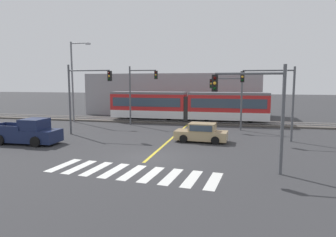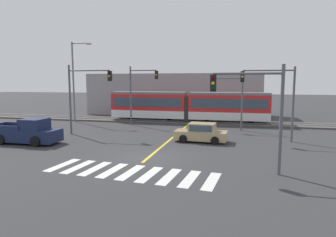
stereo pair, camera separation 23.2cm
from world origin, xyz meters
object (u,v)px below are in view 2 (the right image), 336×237
(light_rail_tram, at_px, (188,105))
(traffic_light_mid_right, at_px, (275,91))
(pickup_truck, at_px, (27,133))
(traffic_light_far_right, at_px, (231,94))
(sedan_crossing, at_px, (201,133))
(traffic_light_far_left, at_px, (139,87))
(street_lamp_west, at_px, (75,77))
(traffic_light_near_right, at_px, (256,102))
(traffic_light_mid_left, at_px, (84,89))

(light_rail_tram, distance_m, traffic_light_mid_right, 12.91)
(pickup_truck, xyz_separation_m, traffic_light_far_right, (15.30, 10.40, 2.81))
(sedan_crossing, distance_m, traffic_light_far_left, 11.48)
(traffic_light_mid_right, bearing_deg, street_lamp_west, 162.59)
(traffic_light_mid_right, relative_size, traffic_light_far_left, 0.93)
(traffic_light_near_right, bearing_deg, traffic_light_mid_right, 78.47)
(traffic_light_far_left, bearing_deg, traffic_light_mid_left, -113.33)
(traffic_light_mid_right, bearing_deg, light_rail_tram, 132.69)
(street_lamp_west, bearing_deg, traffic_light_far_left, -6.14)
(traffic_light_mid_left, xyz_separation_m, traffic_light_near_right, (14.58, -8.44, -0.39))
(pickup_truck, bearing_deg, traffic_light_far_left, 64.76)
(pickup_truck, bearing_deg, light_rail_tram, 55.30)
(sedan_crossing, height_order, traffic_light_mid_right, traffic_light_mid_right)
(sedan_crossing, relative_size, pickup_truck, 0.79)
(light_rail_tram, bearing_deg, traffic_light_mid_left, -127.40)
(traffic_light_far_right, relative_size, traffic_light_far_left, 0.85)
(traffic_light_far_right, xyz_separation_m, traffic_light_far_left, (-9.91, 1.05, 0.58))
(sedan_crossing, xyz_separation_m, traffic_light_far_right, (2.06, 6.55, 2.96))
(traffic_light_near_right, bearing_deg, sedan_crossing, 116.21)
(pickup_truck, bearing_deg, traffic_light_far_right, 34.19)
(light_rail_tram, distance_m, traffic_light_near_right, 19.95)
(sedan_crossing, distance_m, traffic_light_near_right, 9.11)
(traffic_light_far_left, distance_m, street_lamp_west, 8.49)
(pickup_truck, xyz_separation_m, traffic_light_far_left, (5.40, 11.45, 3.39))
(traffic_light_far_right, distance_m, traffic_light_mid_left, 14.12)
(traffic_light_mid_right, bearing_deg, traffic_light_near_right, -101.53)
(sedan_crossing, bearing_deg, traffic_light_far_right, 72.53)
(light_rail_tram, height_order, sedan_crossing, light_rail_tram)
(traffic_light_mid_left, relative_size, traffic_light_far_left, 0.98)
(traffic_light_far_left, bearing_deg, traffic_light_mid_right, -23.80)
(traffic_light_mid_right, bearing_deg, traffic_light_far_right, 126.40)
(light_rail_tram, height_order, traffic_light_far_left, traffic_light_far_left)
(traffic_light_mid_left, distance_m, traffic_light_mid_right, 16.51)
(traffic_light_mid_right, distance_m, traffic_light_far_left, 14.79)
(pickup_truck, distance_m, traffic_light_mid_right, 19.97)
(traffic_light_far_right, height_order, traffic_light_mid_right, traffic_light_mid_right)
(light_rail_tram, xyz_separation_m, pickup_truck, (-10.28, -14.85, -1.21))
(sedan_crossing, height_order, traffic_light_near_right, traffic_light_near_right)
(traffic_light_mid_left, bearing_deg, pickup_truck, -117.99)
(pickup_truck, height_order, street_lamp_west, street_lamp_west)
(traffic_light_far_right, distance_m, traffic_light_mid_right, 6.13)
(traffic_light_far_left, relative_size, street_lamp_west, 0.69)
(traffic_light_near_right, bearing_deg, traffic_light_far_left, 127.26)
(traffic_light_mid_right, distance_m, traffic_light_near_right, 9.52)
(traffic_light_mid_right, height_order, traffic_light_near_right, traffic_light_mid_right)
(traffic_light_mid_left, bearing_deg, sedan_crossing, -3.97)
(sedan_crossing, xyz_separation_m, traffic_light_far_left, (-7.84, 7.60, 3.54))
(traffic_light_far_right, height_order, traffic_light_far_left, traffic_light_far_left)
(traffic_light_near_right, xyz_separation_m, traffic_light_far_left, (-11.63, 15.29, 0.45))
(traffic_light_far_right, distance_m, street_lamp_west, 18.46)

